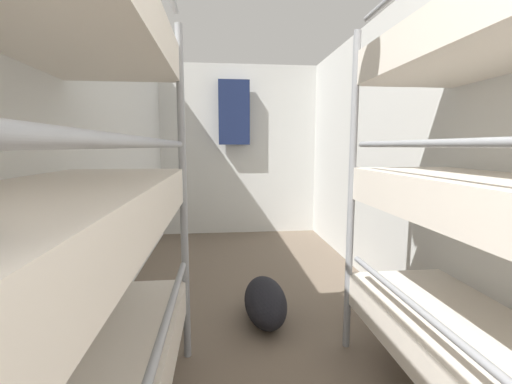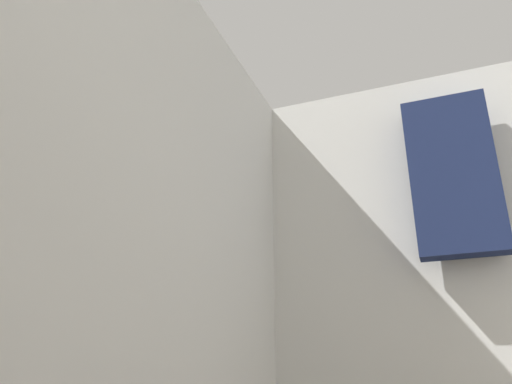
# 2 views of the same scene
# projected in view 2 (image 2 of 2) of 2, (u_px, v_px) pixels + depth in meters

# --- Properties ---
(wall_back) EXTENTS (2.40, 0.06, 2.47)m
(wall_back) POSITION_uv_depth(u_px,v_px,m) (485.00, 278.00, 2.57)
(wall_back) COLOR silver
(wall_back) RESTS_ON ground_plane
(hanging_coat) EXTENTS (0.44, 0.12, 0.90)m
(hanging_coat) POSITION_uv_depth(u_px,v_px,m) (453.00, 174.00, 2.67)
(hanging_coat) COLOR #192347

